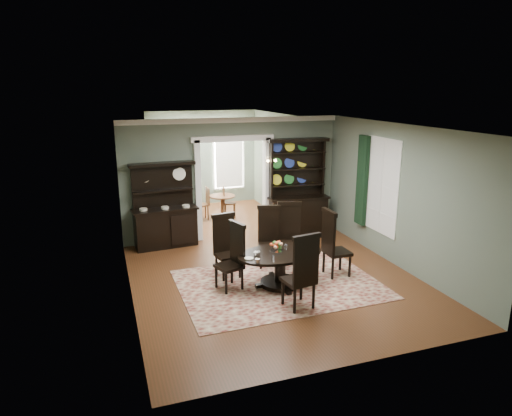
{
  "coord_description": "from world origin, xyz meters",
  "views": [
    {
      "loc": [
        -3.07,
        -7.8,
        3.72
      ],
      "look_at": [
        -0.2,
        0.6,
        1.35
      ],
      "focal_mm": 32.0,
      "sensor_mm": 36.0,
      "label": 1
    }
  ],
  "objects": [
    {
      "name": "chair_near",
      "position": [
        -0.02,
        -1.28,
        0.73
      ],
      "size": [
        0.58,
        0.56,
        1.39
      ],
      "rotation": [
        0.0,
        0.0,
        0.16
      ],
      "color": "black",
      "rests_on": "rug"
    },
    {
      "name": "rug",
      "position": [
        -0.0,
        -0.21,
        0.01
      ],
      "size": [
        3.83,
        2.79,
        0.01
      ],
      "primitive_type": "cube",
      "rotation": [
        0.0,
        0.0,
        0.02
      ],
      "color": "maroon",
      "rests_on": "floor"
    },
    {
      "name": "room",
      "position": [
        0.0,
        0.04,
        1.58
      ],
      "size": [
        5.51,
        6.01,
        3.01
      ],
      "color": "#5C2E18",
      "rests_on": "ground"
    },
    {
      "name": "wall_sconce",
      "position": [
        0.95,
        2.85,
        1.89
      ],
      "size": [
        0.27,
        0.21,
        0.21
      ],
      "color": "#BD7832",
      "rests_on": "back_wall_right"
    },
    {
      "name": "parlor_chair_left",
      "position": [
        -0.39,
        4.68,
        0.5
      ],
      "size": [
        0.4,
        0.39,
        0.93
      ],
      "rotation": [
        0.0,
        0.0,
        1.62
      ],
      "color": "#503217",
      "rests_on": "parlor_floor"
    },
    {
      "name": "parlor_table",
      "position": [
        0.14,
        4.62,
        0.45
      ],
      "size": [
        0.74,
        0.74,
        0.68
      ],
      "color": "#503217",
      "rests_on": "parlor_floor"
    },
    {
      "name": "doorway_trim",
      "position": [
        0.0,
        3.0,
        1.62
      ],
      "size": [
        2.08,
        0.25,
        2.57
      ],
      "color": "white",
      "rests_on": "floor"
    },
    {
      "name": "dining_table",
      "position": [
        -0.0,
        -0.23,
        0.47
      ],
      "size": [
        1.83,
        1.77,
        0.67
      ],
      "rotation": [
        0.0,
        0.0,
        0.13
      ],
      "color": "black",
      "rests_on": "rug"
    },
    {
      "name": "chair_end_right",
      "position": [
        1.16,
        -0.14,
        0.73
      ],
      "size": [
        0.49,
        0.53,
        1.39
      ],
      "rotation": [
        0.0,
        0.0,
        -1.57
      ],
      "color": "black",
      "rests_on": "rug"
    },
    {
      "name": "chair_far_right",
      "position": [
        0.61,
        0.76,
        0.71
      ],
      "size": [
        0.62,
        0.6,
        1.36
      ],
      "rotation": [
        0.0,
        0.0,
        2.85
      ],
      "color": "black",
      "rests_on": "rug"
    },
    {
      "name": "chair_far_left",
      "position": [
        -0.85,
        0.6,
        0.67
      ],
      "size": [
        0.54,
        0.52,
        1.28
      ],
      "rotation": [
        0.0,
        0.0,
        3.3
      ],
      "color": "black",
      "rests_on": "rug"
    },
    {
      "name": "welsh_dresser",
      "position": [
        1.65,
        2.73,
        0.89
      ],
      "size": [
        1.62,
        0.69,
        2.46
      ],
      "rotation": [
        0.0,
        0.0,
        -0.07
      ],
      "color": "black",
      "rests_on": "floor"
    },
    {
      "name": "sideboard",
      "position": [
        -1.76,
        2.76,
        0.7
      ],
      "size": [
        1.57,
        0.67,
        2.02
      ],
      "rotation": [
        0.0,
        0.0,
        0.09
      ],
      "color": "black",
      "rests_on": "floor"
    },
    {
      "name": "chair_far_mid",
      "position": [
        0.17,
        0.86,
        0.68
      ],
      "size": [
        0.59,
        0.58,
        1.3
      ],
      "rotation": [
        0.0,
        0.0,
        2.84
      ],
      "color": "black",
      "rests_on": "rug"
    },
    {
      "name": "right_window",
      "position": [
        2.69,
        0.93,
        1.6
      ],
      "size": [
        0.15,
        1.47,
        2.12
      ],
      "color": "white",
      "rests_on": "wall_right"
    },
    {
      "name": "parlor",
      "position": [
        0.0,
        5.53,
        1.52
      ],
      "size": [
        3.51,
        3.5,
        3.01
      ],
      "color": "#5C2E18",
      "rests_on": "ground"
    },
    {
      "name": "parlor_chair_right",
      "position": [
        0.3,
        4.67,
        0.49
      ],
      "size": [
        0.4,
        0.39,
        0.91
      ],
      "rotation": [
        0.0,
        0.0,
        -1.74
      ],
      "color": "#503217",
      "rests_on": "parlor_floor"
    },
    {
      "name": "chair_end_left",
      "position": [
        -0.87,
        -0.05,
        0.68
      ],
      "size": [
        0.57,
        0.59,
        1.29
      ],
      "rotation": [
        0.0,
        0.0,
        1.87
      ],
      "color": "black",
      "rests_on": "rug"
    },
    {
      "name": "centerpiece",
      "position": [
        -0.07,
        -0.22,
        0.73
      ],
      "size": [
        1.28,
        0.82,
        0.21
      ],
      "color": "white",
      "rests_on": "dining_table"
    }
  ]
}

